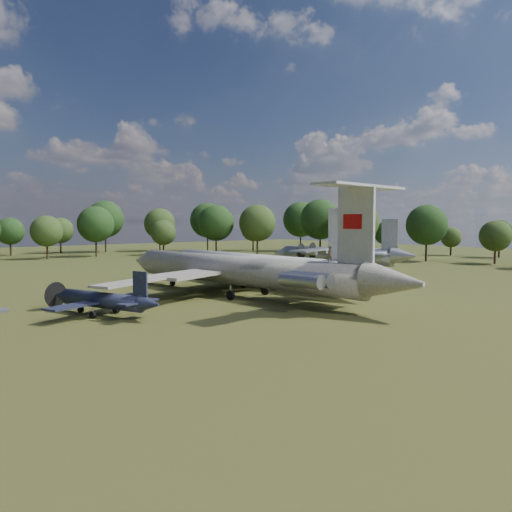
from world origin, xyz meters
TOP-DOWN VIEW (x-y plane):
  - ground at (0.00, 0.00)m, footprint 300.00×300.00m
  - il62_airliner at (5.10, -3.69)m, footprint 48.38×59.46m
  - tu104_jet at (13.28, 3.24)m, footprint 39.65×51.21m
  - an12_transport at (43.95, 13.78)m, footprint 39.72×42.04m
  - small_prop_west at (-14.37, -6.03)m, footprint 17.59×20.21m
  - person_on_il62 at (6.88, -18.66)m, footprint 0.73×0.57m

SIDE VIEW (x-z plane):
  - ground at x=0.00m, z-range 0.00..0.00m
  - small_prop_west at x=-14.37m, z-range 0.00..2.48m
  - an12_transport at x=43.95m, z-range 0.00..4.51m
  - tu104_jet at x=13.28m, z-range 0.00..4.92m
  - il62_airliner at x=5.10m, z-range 0.00..5.38m
  - person_on_il62 at x=6.88m, z-range 5.38..7.18m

